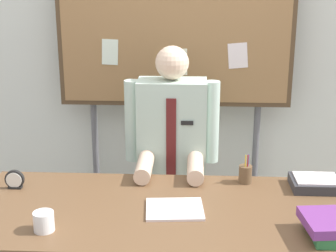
{
  "coord_description": "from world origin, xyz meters",
  "views": [
    {
      "loc": [
        0.12,
        -2.19,
        1.86
      ],
      "look_at": [
        0.0,
        0.2,
        1.11
      ],
      "focal_mm": 54.34,
      "sensor_mm": 36.0,
      "label": 1
    }
  ],
  "objects_px": {
    "desk": "(166,224)",
    "coffee_mug": "(44,221)",
    "bulletin_board": "(175,22)",
    "paper_tray": "(316,183)",
    "person": "(172,173)",
    "desk_clock": "(15,180)",
    "pen_holder": "(245,174)",
    "book_stack": "(330,227)",
    "open_notebook": "(175,209)"
  },
  "relations": [
    {
      "from": "desk",
      "to": "coffee_mug",
      "type": "height_order",
      "value": "coffee_mug"
    },
    {
      "from": "bulletin_board",
      "to": "paper_tray",
      "type": "xyz_separation_m",
      "value": [
        0.77,
        -0.84,
        -0.73
      ]
    },
    {
      "from": "person",
      "to": "desk_clock",
      "type": "xyz_separation_m",
      "value": [
        -0.8,
        -0.45,
        0.14
      ]
    },
    {
      "from": "bulletin_board",
      "to": "paper_tray",
      "type": "height_order",
      "value": "bulletin_board"
    },
    {
      "from": "pen_holder",
      "to": "paper_tray",
      "type": "distance_m",
      "value": 0.37
    },
    {
      "from": "bulletin_board",
      "to": "pen_holder",
      "type": "xyz_separation_m",
      "value": [
        0.41,
        -0.78,
        -0.71
      ]
    },
    {
      "from": "coffee_mug",
      "to": "book_stack",
      "type": "bearing_deg",
      "value": 0.38
    },
    {
      "from": "desk_clock",
      "to": "pen_holder",
      "type": "distance_m",
      "value": 1.21
    },
    {
      "from": "desk",
      "to": "bulletin_board",
      "type": "distance_m",
      "value": 1.39
    },
    {
      "from": "paper_tray",
      "to": "desk",
      "type": "bearing_deg",
      "value": -160.54
    },
    {
      "from": "person",
      "to": "paper_tray",
      "type": "relative_size",
      "value": 5.53
    },
    {
      "from": "desk",
      "to": "pen_holder",
      "type": "height_order",
      "value": "pen_holder"
    },
    {
      "from": "open_notebook",
      "to": "desk_clock",
      "type": "relative_size",
      "value": 2.7
    },
    {
      "from": "bulletin_board",
      "to": "pen_holder",
      "type": "relative_size",
      "value": 13.26
    },
    {
      "from": "book_stack",
      "to": "pen_holder",
      "type": "xyz_separation_m",
      "value": [
        -0.3,
        0.56,
        0.0
      ]
    },
    {
      "from": "paper_tray",
      "to": "person",
      "type": "bearing_deg",
      "value": 154.05
    },
    {
      "from": "desk",
      "to": "paper_tray",
      "type": "height_order",
      "value": "paper_tray"
    },
    {
      "from": "bulletin_board",
      "to": "book_stack",
      "type": "height_order",
      "value": "bulletin_board"
    },
    {
      "from": "book_stack",
      "to": "desk_clock",
      "type": "distance_m",
      "value": 1.56
    },
    {
      "from": "book_stack",
      "to": "coffee_mug",
      "type": "relative_size",
      "value": 2.8
    },
    {
      "from": "desk_clock",
      "to": "coffee_mug",
      "type": "bearing_deg",
      "value": -57.24
    },
    {
      "from": "person",
      "to": "desk_clock",
      "type": "distance_m",
      "value": 0.93
    },
    {
      "from": "desk_clock",
      "to": "paper_tray",
      "type": "bearing_deg",
      "value": 2.96
    },
    {
      "from": "person",
      "to": "desk_clock",
      "type": "relative_size",
      "value": 14.44
    },
    {
      "from": "open_notebook",
      "to": "desk_clock",
      "type": "distance_m",
      "value": 0.86
    },
    {
      "from": "desk_clock",
      "to": "coffee_mug",
      "type": "xyz_separation_m",
      "value": [
        0.28,
        -0.43,
        -0.0
      ]
    },
    {
      "from": "book_stack",
      "to": "coffee_mug",
      "type": "distance_m",
      "value": 1.23
    },
    {
      "from": "book_stack",
      "to": "coffee_mug",
      "type": "xyz_separation_m",
      "value": [
        -1.23,
        -0.01,
        -0.0
      ]
    },
    {
      "from": "person",
      "to": "coffee_mug",
      "type": "xyz_separation_m",
      "value": [
        -0.52,
        -0.89,
        0.13
      ]
    },
    {
      "from": "book_stack",
      "to": "paper_tray",
      "type": "height_order",
      "value": "book_stack"
    },
    {
      "from": "book_stack",
      "to": "pen_holder",
      "type": "height_order",
      "value": "pen_holder"
    },
    {
      "from": "book_stack",
      "to": "pen_holder",
      "type": "distance_m",
      "value": 0.64
    },
    {
      "from": "bulletin_board",
      "to": "coffee_mug",
      "type": "height_order",
      "value": "bulletin_board"
    },
    {
      "from": "coffee_mug",
      "to": "desk_clock",
      "type": "bearing_deg",
      "value": 122.76
    },
    {
      "from": "paper_tray",
      "to": "pen_holder",
      "type": "bearing_deg",
      "value": 171.45
    },
    {
      "from": "desk",
      "to": "open_notebook",
      "type": "relative_size",
      "value": 7.04
    },
    {
      "from": "person",
      "to": "open_notebook",
      "type": "relative_size",
      "value": 5.35
    },
    {
      "from": "book_stack",
      "to": "paper_tray",
      "type": "distance_m",
      "value": 0.51
    },
    {
      "from": "desk",
      "to": "person",
      "type": "bearing_deg",
      "value": 90.0
    },
    {
      "from": "desk",
      "to": "bulletin_board",
      "type": "height_order",
      "value": "bulletin_board"
    },
    {
      "from": "book_stack",
      "to": "desk_clock",
      "type": "relative_size",
      "value": 2.55
    },
    {
      "from": "paper_tray",
      "to": "open_notebook",
      "type": "bearing_deg",
      "value": -158.12
    },
    {
      "from": "open_notebook",
      "to": "paper_tray",
      "type": "height_order",
      "value": "paper_tray"
    },
    {
      "from": "desk",
      "to": "bulletin_board",
      "type": "xyz_separation_m",
      "value": [
        0.0,
        1.11,
        0.84
      ]
    },
    {
      "from": "desk",
      "to": "open_notebook",
      "type": "xyz_separation_m",
      "value": [
        0.04,
        -0.02,
        0.09
      ]
    },
    {
      "from": "person",
      "to": "bulletin_board",
      "type": "distance_m",
      "value": 0.97
    },
    {
      "from": "bulletin_board",
      "to": "desk_clock",
      "type": "relative_size",
      "value": 21.3
    },
    {
      "from": "desk_clock",
      "to": "pen_holder",
      "type": "height_order",
      "value": "pen_holder"
    },
    {
      "from": "book_stack",
      "to": "open_notebook",
      "type": "xyz_separation_m",
      "value": [
        -0.67,
        0.21,
        -0.04
      ]
    },
    {
      "from": "person",
      "to": "paper_tray",
      "type": "xyz_separation_m",
      "value": [
        0.77,
        -0.37,
        0.12
      ]
    }
  ]
}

